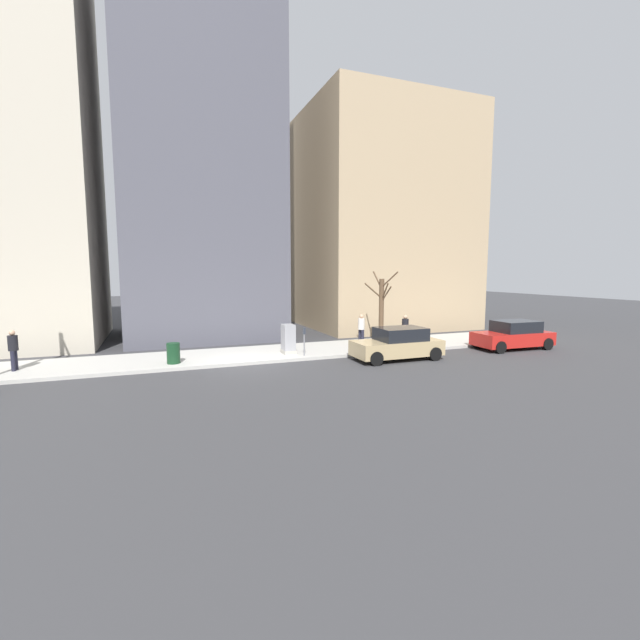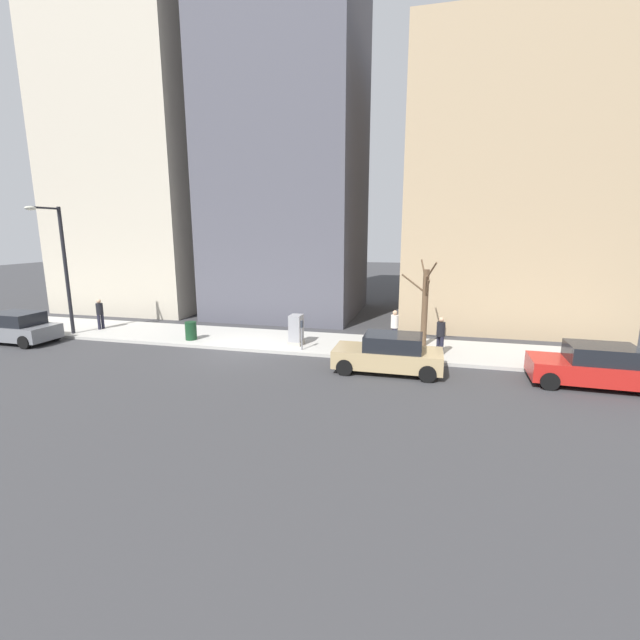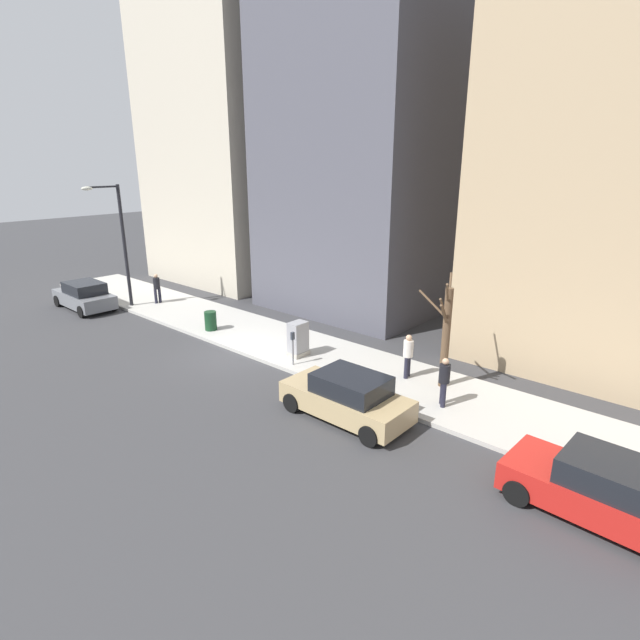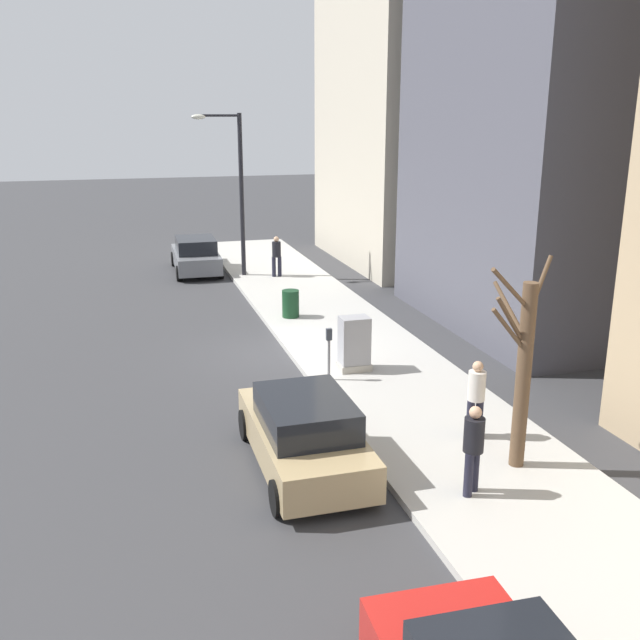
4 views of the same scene
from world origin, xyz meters
TOP-DOWN VIEW (x-y plane):
  - ground_plane at (0.00, 0.00)m, footprint 120.00×120.00m
  - sidewalk at (2.00, 0.00)m, footprint 4.00×36.00m
  - parked_car_red at (-1.08, -14.20)m, footprint 2.05×4.26m
  - parked_car_tan at (-1.27, -6.93)m, footprint 1.93×4.20m
  - parked_car_grey at (-1.22, 11.52)m, footprint 1.98×4.23m
  - parking_meter at (0.45, -2.85)m, footprint 0.14×0.10m
  - utility_box at (1.30, -2.32)m, footprint 0.83×0.61m
  - streetlamp at (0.28, 9.80)m, footprint 1.97×0.32m
  - bare_tree at (2.57, -8.18)m, footprint 1.61×1.56m
  - trash_bin at (0.90, 3.04)m, footprint 0.56×0.56m
  - pedestrian_near_meter at (1.25, -8.92)m, footprint 0.36×0.36m
  - pedestrian_midblock at (2.40, -6.85)m, footprint 0.39×0.36m
  - pedestrian_far_corner at (1.80, 9.13)m, footprint 0.40×0.36m
  - office_block_center at (10.06, 0.79)m, footprint 9.12×9.12m
  - office_tower_right at (10.42, 11.59)m, footprint 9.85×9.85m

SIDE VIEW (x-z plane):
  - ground_plane at x=0.00m, z-range 0.00..0.00m
  - sidewalk at x=2.00m, z-range 0.00..0.15m
  - trash_bin at x=0.90m, z-range 0.15..1.05m
  - parked_car_red at x=-1.08m, z-range -0.02..1.50m
  - parked_car_tan at x=-1.27m, z-range -0.02..1.50m
  - parked_car_grey at x=-1.22m, z-range -0.02..1.50m
  - utility_box at x=1.30m, z-range 0.13..1.56m
  - parking_meter at x=0.45m, z-range 0.30..1.65m
  - pedestrian_near_meter at x=1.25m, z-range 0.26..1.92m
  - pedestrian_midblock at x=2.40m, z-range 0.26..1.92m
  - pedestrian_far_corner at x=1.80m, z-range 0.26..1.92m
  - bare_tree at x=2.57m, z-range 0.10..4.12m
  - streetlamp at x=0.28m, z-range 0.77..7.27m
  - office_tower_right at x=10.42m, z-range 0.00..24.37m
  - office_block_center at x=10.06m, z-range 0.00..25.58m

